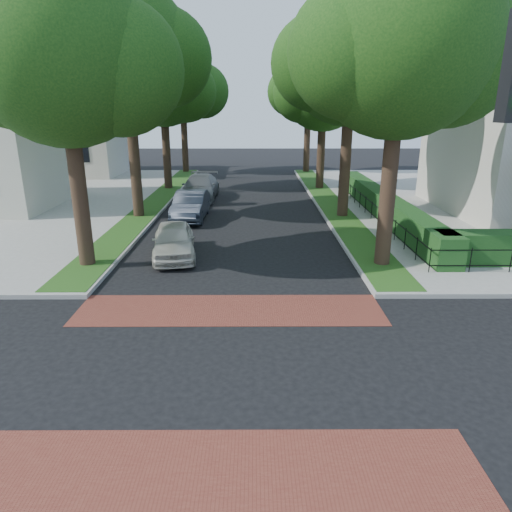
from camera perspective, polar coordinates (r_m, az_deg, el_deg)
The scene contains 19 objects.
ground at distance 10.78m, azimuth -4.16°, elevation -13.87°, with size 120.00×120.00×0.00m, color black.
crosswalk_far at distance 13.60m, azimuth -3.29°, elevation -6.72°, with size 9.00×2.20×0.01m, color maroon.
crosswalk_near at distance 8.24m, azimuth -5.75°, elevation -25.65°, with size 9.00×2.20×0.01m, color maroon.
grass_strip_ne at distance 29.15m, azimuth 9.05°, elevation 6.85°, with size 1.60×29.80×0.02m, color #214C15.
grass_strip_nw at distance 29.41m, azimuth -12.35°, elevation 6.76°, with size 1.60×29.80×0.02m, color #214C15.
tree_right_near at distance 17.19m, azimuth 17.80°, elevation 23.71°, with size 7.75×6.67×10.66m.
tree_right_mid at distance 24.98m, azimuth 11.99°, elevation 22.94°, with size 8.25×7.09×11.22m.
tree_right_far at distance 33.73m, azimuth 8.57°, elevation 19.89°, with size 7.25×6.23×9.74m.
tree_right_back at distance 42.67m, azimuth 6.71°, elevation 20.01°, with size 7.50×6.45×10.20m.
tree_left_near at distance 17.54m, azimuth -22.37°, elevation 21.94°, with size 7.50×6.45×10.20m.
tree_left_mid at distance 25.27m, azimuth -15.57°, elevation 23.45°, with size 8.00×6.88×11.48m.
tree_left_far at distance 33.94m, azimuth -11.36°, elevation 20.10°, with size 7.00×6.02×9.86m.
tree_left_back at distance 42.84m, azimuth -9.02°, elevation 20.11°, with size 7.75×6.66×10.44m.
hedge_main_road at distance 25.60m, azimuth 15.66°, elevation 6.23°, with size 1.00×18.00×1.20m, color #153F17.
fence_main_road at distance 25.43m, azimuth 13.89°, elevation 5.94°, with size 0.06×18.00×0.90m, color black, non-canonical shape.
house_left_far at distance 44.21m, azimuth -22.68°, elevation 15.85°, with size 10.00×9.00×10.14m.
parked_car_front at distance 18.40m, azimuth -10.24°, elevation 1.96°, with size 1.62×4.03×1.37m, color beige.
parked_car_middle at distance 24.68m, azimuth -8.17°, elevation 6.27°, with size 1.57×4.50×1.48m, color #212731.
parked_car_rear at distance 30.19m, azimuth -7.03°, elevation 8.51°, with size 2.17×5.34×1.55m, color slate.
Camera 1 is at (0.72, -9.13, 5.68)m, focal length 32.00 mm.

